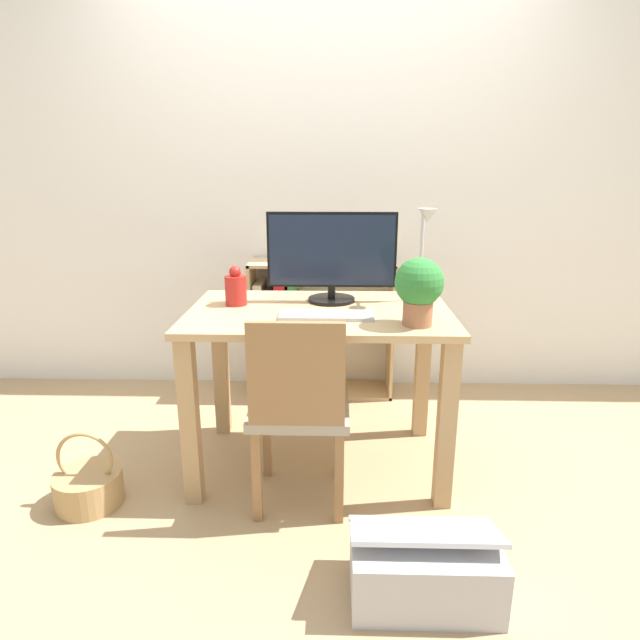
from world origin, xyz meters
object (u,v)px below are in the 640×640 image
object	(u,v)px
keyboard	(326,315)
storage_box	(425,568)
potted_plant	(419,287)
vase	(236,288)
desk_lamp	(424,246)
chair	(299,405)
bookshelf	(297,335)
basket	(88,486)
monitor	(332,254)

from	to	relation	value
keyboard	storage_box	xyz separation A→B (m)	(0.33, -0.70, -0.65)
keyboard	storage_box	world-z (taller)	keyboard
potted_plant	storage_box	bearing A→B (deg)	-92.88
vase	potted_plant	bearing A→B (deg)	-21.10
desk_lamp	storage_box	xyz separation A→B (m)	(-0.10, -0.95, -0.91)
keyboard	chair	world-z (taller)	chair
potted_plant	chair	distance (m)	0.66
bookshelf	basket	world-z (taller)	bookshelf
desk_lamp	bookshelf	bearing A→B (deg)	131.14
vase	basket	distance (m)	1.04
potted_plant	desk_lamp	bearing A→B (deg)	78.99
potted_plant	storage_box	size ratio (longest dim) A/B	0.56
monitor	keyboard	xyz separation A→B (m)	(-0.02, -0.28, -0.21)
basket	storage_box	size ratio (longest dim) A/B	0.68
vase	basket	bearing A→B (deg)	-143.84
desk_lamp	basket	xyz separation A→B (m)	(-1.42, -0.47, -0.94)
monitor	keyboard	bearing A→B (deg)	-93.99
storage_box	desk_lamp	bearing A→B (deg)	84.10
basket	bookshelf	bearing A→B (deg)	56.04
bookshelf	keyboard	bearing A→B (deg)	-78.61
vase	storage_box	xyz separation A→B (m)	(0.75, -0.90, -0.72)
keyboard	bookshelf	xyz separation A→B (m)	(-0.19, 0.96, -0.40)
vase	desk_lamp	xyz separation A→B (m)	(0.84, 0.05, 0.19)
monitor	chair	world-z (taller)	monitor
storage_box	vase	bearing A→B (deg)	129.74
bookshelf	storage_box	size ratio (longest dim) A/B	1.76
desk_lamp	chair	world-z (taller)	desk_lamp
potted_plant	basket	distance (m)	1.60
potted_plant	monitor	bearing A→B (deg)	132.05
potted_plant	storage_box	distance (m)	1.00
desk_lamp	basket	world-z (taller)	desk_lamp
monitor	potted_plant	size ratio (longest dim) A/B	2.19
keyboard	potted_plant	bearing A→B (deg)	-15.56
keyboard	vase	bearing A→B (deg)	154.35
keyboard	monitor	bearing A→B (deg)	86.01
keyboard	vase	size ratio (longest dim) A/B	2.19
keyboard	chair	bearing A→B (deg)	-116.19
desk_lamp	chair	distance (m)	0.91
keyboard	storage_box	size ratio (longest dim) A/B	0.81
keyboard	storage_box	bearing A→B (deg)	-64.53
desk_lamp	potted_plant	size ratio (longest dim) A/B	1.60
desk_lamp	bookshelf	size ratio (longest dim) A/B	0.51
vase	desk_lamp	world-z (taller)	desk_lamp
monitor	potted_plant	world-z (taller)	monitor
storage_box	monitor	bearing A→B (deg)	107.76
vase	bookshelf	xyz separation A→B (m)	(0.22, 0.76, -0.46)
keyboard	basket	xyz separation A→B (m)	(-0.99, -0.22, -0.69)
monitor	vase	size ratio (longest dim) A/B	3.29
desk_lamp	potted_plant	xyz separation A→B (m)	(-0.07, -0.35, -0.11)
basket	desk_lamp	bearing A→B (deg)	18.29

